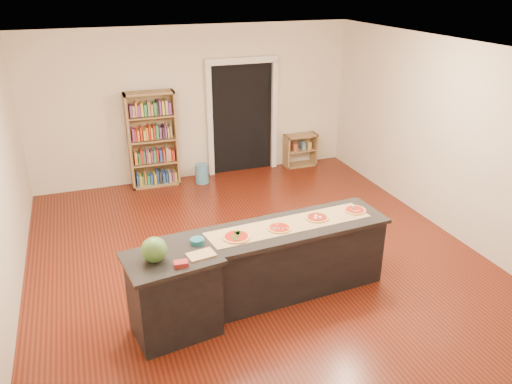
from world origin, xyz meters
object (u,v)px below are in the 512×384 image
object	(u,v)px
low_shelf	(300,150)
watermelon	(154,250)
side_counter	(174,294)
bookshelf	(153,140)
kitchen_island	(278,260)
waste_bin	(202,174)

from	to	relation	value
low_shelf	watermelon	xyz separation A→B (m)	(-3.58, -4.28, 0.75)
side_counter	bookshelf	size ratio (longest dim) A/B	0.55
side_counter	bookshelf	bearing A→B (deg)	75.08
kitchen_island	watermelon	xyz separation A→B (m)	(-1.48, -0.34, 0.63)
watermelon	kitchen_island	bearing A→B (deg)	12.77
kitchen_island	watermelon	size ratio (longest dim) A/B	10.21
low_shelf	watermelon	world-z (taller)	watermelon
kitchen_island	side_counter	bearing A→B (deg)	-170.88
side_counter	bookshelf	world-z (taller)	bookshelf
bookshelf	watermelon	distance (m)	4.32
waste_bin	watermelon	world-z (taller)	watermelon
bookshelf	waste_bin	size ratio (longest dim) A/B	4.80
kitchen_island	bookshelf	world-z (taller)	bookshelf
kitchen_island	watermelon	world-z (taller)	watermelon
bookshelf	watermelon	bearing A→B (deg)	-98.66
kitchen_island	waste_bin	world-z (taller)	kitchen_island
kitchen_island	bookshelf	size ratio (longest dim) A/B	1.55
side_counter	waste_bin	xyz separation A→B (m)	(1.31, 4.04, -0.30)
kitchen_island	waste_bin	bearing A→B (deg)	86.18
bookshelf	low_shelf	size ratio (longest dim) A/B	2.65
watermelon	waste_bin	bearing A→B (deg)	70.03
side_counter	bookshelf	distance (m)	4.28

